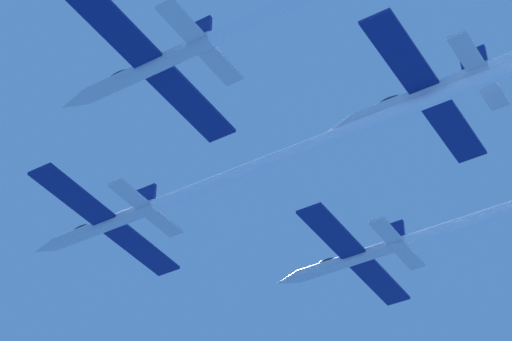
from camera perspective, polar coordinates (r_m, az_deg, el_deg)
name	(u,v)px	position (r m, az deg, el deg)	size (l,w,h in m)	color
jet_lead	(297,151)	(79.15, 2.42, 1.17)	(18.58, 66.17, 3.08)	silver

